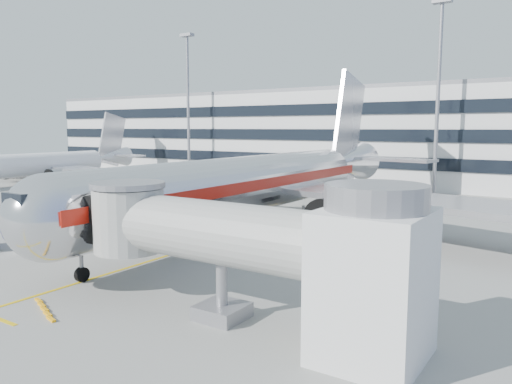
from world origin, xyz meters
The scene contains 13 objects.
ground centered at (0.00, 0.00, 0.00)m, with size 180.00×180.00×0.00m, color gray.
lead_in_line centered at (0.00, 10.00, 0.01)m, with size 0.25×70.00×0.01m, color #DCB20B.
main_jet centered at (0.00, 11.72, 4.23)m, with size 50.95×48.70×16.06m.
jet_bridge centered at (12.18, -8.00, 3.87)m, with size 17.80×4.50×7.00m.
terminal centered at (0.00, 57.95, 7.80)m, with size 150.00×24.25×15.60m.
light_mast_west centered at (-35.00, 42.00, 14.88)m, with size 2.40×1.20×25.45m.
light_mast_centre centered at (8.00, 42.00, 14.88)m, with size 2.40×1.20×25.45m.
second_jet centered at (-50.37, 22.80, 3.18)m, with size 38.21×36.52×12.04m.
belt_loader centered at (-10.31, 2.82, 0.60)m, with size 4.54×2.73×2.12m.
cargo_container_left centered at (-12.32, 0.39, 0.95)m, with size 1.99×1.99×1.89m.
cargo_container_right centered at (-12.72, -2.04, 0.78)m, with size 1.78×1.78×1.55m.
cargo_container_front centered at (-10.03, -5.29, 0.82)m, with size 1.65×1.65×1.63m.
ramp_worker centered at (-10.41, 0.09, 0.85)m, with size 0.62×0.40×1.69m, color #97D716.
Camera 1 is at (24.58, -26.37, 9.15)m, focal length 35.00 mm.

